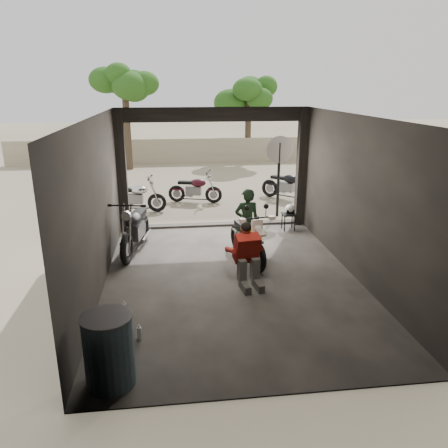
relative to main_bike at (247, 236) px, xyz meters
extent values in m
plane|color=#7A6D56|center=(-0.49, -0.95, -0.58)|extent=(80.00, 80.00, 0.00)
cube|color=#2D2B28|center=(-0.49, -0.95, -0.57)|extent=(5.00, 7.00, 0.02)
plane|color=black|center=(-0.49, -0.95, 2.62)|extent=(7.00, 7.00, 0.00)
cube|color=black|center=(-0.49, -4.45, 1.02)|extent=(5.00, 0.02, 3.20)
cube|color=black|center=(-2.99, -0.95, 1.02)|extent=(0.02, 7.00, 3.20)
cube|color=black|center=(2.01, -0.95, 1.02)|extent=(0.02, 7.00, 3.20)
cube|color=black|center=(-2.87, 2.43, 1.02)|extent=(0.24, 0.24, 3.20)
cube|color=black|center=(1.89, 2.43, 1.02)|extent=(0.24, 0.24, 3.20)
cube|color=black|center=(-0.49, 2.47, 2.44)|extent=(5.00, 0.16, 0.36)
cube|color=#2D2B28|center=(-0.49, 2.55, -0.54)|extent=(5.00, 0.25, 0.08)
cube|color=gray|center=(-0.49, 13.05, 0.02)|extent=(18.00, 0.30, 1.20)
cylinder|color=#382B1E|center=(-3.49, 11.55, 1.21)|extent=(0.30, 0.30, 3.58)
ellipsoid|color=#1E4C14|center=(-3.49, 11.55, 3.45)|extent=(2.20, 2.20, 3.14)
cylinder|color=#382B1E|center=(2.31, 13.05, 1.02)|extent=(0.30, 0.30, 3.20)
ellipsoid|color=#1E4C14|center=(2.31, 13.05, 3.02)|extent=(2.20, 2.20, 2.80)
imported|color=black|center=(0.05, 0.39, 0.19)|extent=(0.59, 0.42, 1.55)
cube|color=black|center=(1.46, 1.94, -0.13)|extent=(0.34, 0.34, 0.04)
cylinder|color=black|center=(1.32, 1.80, -0.36)|extent=(0.03, 0.03, 0.45)
cylinder|color=black|center=(1.60, 1.80, -0.36)|extent=(0.03, 0.03, 0.45)
cylinder|color=black|center=(1.32, 2.08, -0.36)|extent=(0.03, 0.03, 0.45)
cylinder|color=black|center=(1.60, 2.08, -0.36)|extent=(0.03, 0.03, 0.45)
ellipsoid|color=white|center=(1.50, 1.99, 0.00)|extent=(0.32, 0.33, 0.23)
cylinder|color=#3D5967|center=(-2.49, -3.95, -0.09)|extent=(0.66, 0.66, 0.99)
cylinder|color=black|center=(1.49, 3.31, 0.50)|extent=(0.08, 0.08, 2.17)
cylinder|color=beige|center=(1.49, 3.29, 1.39)|extent=(0.79, 0.03, 0.79)
camera|label=1|loc=(-1.62, -8.90, 3.16)|focal=35.00mm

